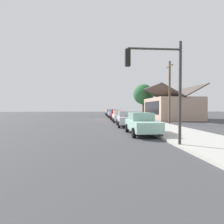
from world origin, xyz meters
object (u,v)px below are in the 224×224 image
car_ivory (120,116)px  car_silver (127,119)px  car_charcoal (111,113)px  car_seafoam (142,123)px  shade_tree (143,94)px  traffic_light_main (159,76)px  fire_hydrant_red (135,120)px  car_cherry (116,114)px  utility_pole_wooden (170,91)px  car_skyblue (113,113)px  car_coral (110,112)px

car_ivory → car_silver: same height
car_charcoal → car_ivory: (17.49, -0.17, 0.00)m
car_seafoam → shade_tree: shade_tree is taller
traffic_light_main → fire_hydrant_red: bearing=173.1°
car_cherry → car_seafoam: 18.04m
traffic_light_main → utility_pole_wooden: (-13.16, 5.66, 0.44)m
car_skyblue → traffic_light_main: bearing=-1.2°
car_coral → car_cherry: same height
car_ivory → car_cherry: bearing=179.8°
car_ivory → car_silver: size_ratio=0.97×
car_silver → shade_tree: 20.00m
utility_pole_wooden → fire_hydrant_red: utility_pole_wooden is taller
utility_pole_wooden → fire_hydrant_red: size_ratio=10.56×
car_coral → car_seafoam: 35.78m
car_skyblue → car_ivory: (11.72, -0.08, -0.00)m
car_coral → car_silver: size_ratio=0.97×
car_seafoam → traffic_light_main: size_ratio=0.90×
car_skyblue → fire_hydrant_red: car_skyblue is taller
car_silver → car_ivory: bearing=-177.4°
shade_tree → car_coral: bearing=-151.2°
car_cherry → traffic_light_main: traffic_light_main is taller
car_skyblue → utility_pole_wooden: (15.36, 5.43, 3.11)m
car_charcoal → car_ivory: 17.49m
car_charcoal → car_seafoam: same height
car_charcoal → car_skyblue: (5.77, -0.10, 0.00)m
car_silver → car_cherry: bearing=-177.7°
car_seafoam → shade_tree: (-24.58, 6.22, 3.82)m
car_silver → traffic_light_main: bearing=2.2°
utility_pole_wooden → car_charcoal: bearing=-165.8°
car_ivory → shade_tree: shade_tree is taller
car_seafoam → utility_pole_wooden: (-8.45, 5.39, 3.11)m
car_skyblue → utility_pole_wooden: size_ratio=0.61×
car_skyblue → fire_hydrant_red: bearing=4.8°
traffic_light_main → car_coral: bearing=179.5°
car_skyblue → car_cherry: (5.77, 0.03, 0.00)m
car_seafoam → traffic_light_main: 5.43m
car_coral → utility_pole_wooden: size_ratio=0.60×
shade_tree → fire_hydrant_red: 16.75m
car_cherry → fire_hydrant_red: 9.07m
car_seafoam → shade_tree: 25.64m
car_charcoal → shade_tree: (5.00, 6.16, 3.82)m
car_coral → car_charcoal: (6.21, -0.01, 0.00)m
car_seafoam → shade_tree: size_ratio=0.70×
car_coral → car_silver: (29.78, -0.21, 0.00)m
shade_tree → utility_pole_wooden: 16.17m
car_coral → car_skyblue: size_ratio=0.98×
car_coral → car_seafoam: bearing=-1.9°
car_cherry → car_silver: size_ratio=1.01×
car_coral → utility_pole_wooden: utility_pole_wooden is taller
car_skyblue → car_coral: bearing=178.8°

